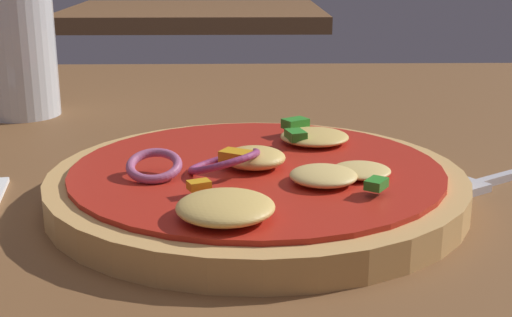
% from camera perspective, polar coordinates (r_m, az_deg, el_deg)
% --- Properties ---
extents(dining_table, '(1.12, 1.07, 0.04)m').
position_cam_1_polar(dining_table, '(0.42, -4.21, -6.61)').
color(dining_table, brown).
rests_on(dining_table, ground).
extents(pizza, '(0.25, 0.25, 0.04)m').
position_cam_1_polar(pizza, '(0.42, 0.13, -1.98)').
color(pizza, tan).
rests_on(pizza, dining_table).
extents(fork, '(0.16, 0.11, 0.01)m').
position_cam_1_polar(fork, '(0.49, 19.31, -1.41)').
color(fork, silver).
rests_on(fork, dining_table).
extents(beer_glass, '(0.07, 0.07, 0.15)m').
position_cam_1_polar(beer_glass, '(0.66, -18.64, 8.61)').
color(beer_glass, silver).
rests_on(beer_glass, dining_table).
extents(background_table, '(0.63, 0.52, 0.04)m').
position_cam_1_polar(background_table, '(1.82, -4.97, 11.38)').
color(background_table, brown).
rests_on(background_table, ground).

